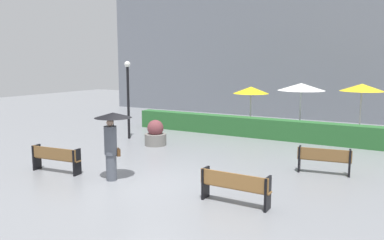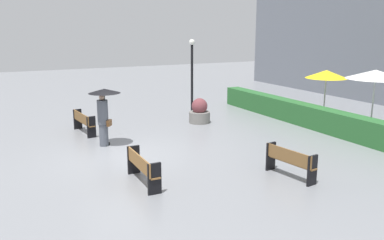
# 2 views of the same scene
# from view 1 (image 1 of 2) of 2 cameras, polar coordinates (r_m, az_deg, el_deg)

# --- Properties ---
(ground_plane) EXTENTS (60.00, 60.00, 0.00)m
(ground_plane) POSITION_cam_1_polar(r_m,az_deg,el_deg) (11.58, -6.67, -9.40)
(ground_plane) COLOR gray
(bench_far_right) EXTENTS (1.68, 0.57, 0.85)m
(bench_far_right) POSITION_cam_1_polar(r_m,az_deg,el_deg) (13.01, 19.17, -5.48)
(bench_far_right) COLOR brown
(bench_far_right) RESTS_ON ground
(bench_near_right) EXTENTS (1.84, 0.40, 0.84)m
(bench_near_right) POSITION_cam_1_polar(r_m,az_deg,el_deg) (9.78, 6.40, -9.71)
(bench_near_right) COLOR olive
(bench_near_right) RESTS_ON ground
(bench_near_left) EXTENTS (1.83, 0.52, 0.85)m
(bench_near_left) POSITION_cam_1_polar(r_m,az_deg,el_deg) (13.23, -19.79, -5.28)
(bench_near_left) COLOR brown
(bench_near_left) RESTS_ON ground
(pedestrian_with_umbrella) EXTENTS (1.12, 1.12, 2.09)m
(pedestrian_with_umbrella) POSITION_cam_1_polar(r_m,az_deg,el_deg) (11.73, -11.90, -2.10)
(pedestrian_with_umbrella) COLOR #4C515B
(pedestrian_with_umbrella) RESTS_ON ground
(planter_pot) EXTENTS (0.94, 0.94, 1.11)m
(planter_pot) POSITION_cam_1_polar(r_m,az_deg,el_deg) (16.63, -5.49, -2.16)
(planter_pot) COLOR slate
(planter_pot) RESTS_ON ground
(lamp_post) EXTENTS (0.28, 0.28, 3.64)m
(lamp_post) POSITION_cam_1_polar(r_m,az_deg,el_deg) (18.04, -9.56, 4.29)
(lamp_post) COLOR black
(lamp_post) RESTS_ON ground
(patio_umbrella_yellow) EXTENTS (1.82, 1.82, 2.36)m
(patio_umbrella_yellow) POSITION_cam_1_polar(r_m,az_deg,el_deg) (19.68, 8.83, 4.43)
(patio_umbrella_yellow) COLOR silver
(patio_umbrella_yellow) RESTS_ON ground
(patio_umbrella_white) EXTENTS (2.22, 2.22, 2.60)m
(patio_umbrella_white) POSITION_cam_1_polar(r_m,az_deg,el_deg) (18.96, 16.04, 4.78)
(patio_umbrella_white) COLOR silver
(patio_umbrella_white) RESTS_ON ground
(patio_umbrella_yellow_far) EXTENTS (2.02, 2.02, 2.58)m
(patio_umbrella_yellow_far) POSITION_cam_1_polar(r_m,az_deg,el_deg) (19.70, 24.11, 4.45)
(patio_umbrella_yellow_far) COLOR silver
(patio_umbrella_yellow_far) RESTS_ON ground
(hedge_strip) EXTENTS (12.85, 0.70, 0.93)m
(hedge_strip) POSITION_cam_1_polar(r_m,az_deg,el_deg) (18.65, 9.18, -1.09)
(hedge_strip) COLOR #28602D
(hedge_strip) RESTS_ON ground
(building_facade) EXTENTS (28.00, 1.20, 11.69)m
(building_facade) POSITION_cam_1_polar(r_m,az_deg,el_deg) (25.82, 15.00, 13.35)
(building_facade) COLOR slate
(building_facade) RESTS_ON ground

